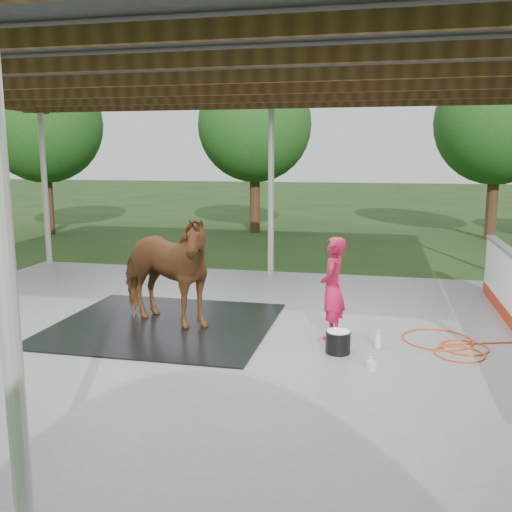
# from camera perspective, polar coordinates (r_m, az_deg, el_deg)

# --- Properties ---
(ground) EXTENTS (100.00, 100.00, 0.00)m
(ground) POSITION_cam_1_polar(r_m,az_deg,el_deg) (8.81, -4.42, -8.32)
(ground) COLOR #1E3814
(concrete_slab) EXTENTS (12.00, 10.00, 0.05)m
(concrete_slab) POSITION_cam_1_polar(r_m,az_deg,el_deg) (8.81, -4.42, -8.16)
(concrete_slab) COLOR slate
(concrete_slab) RESTS_ON ground
(pavilion_structure) EXTENTS (12.60, 10.60, 4.05)m
(pavilion_structure) POSITION_cam_1_polar(r_m,az_deg,el_deg) (8.45, -4.80, 18.14)
(pavilion_structure) COLOR beige
(pavilion_structure) RESTS_ON ground
(tree_belt) EXTENTS (28.00, 28.00, 5.80)m
(tree_belt) POSITION_cam_1_polar(r_m,az_deg,el_deg) (9.21, -1.20, 16.39)
(tree_belt) COLOR #382314
(tree_belt) RESTS_ON ground
(rubber_mat) EXTENTS (3.45, 3.23, 0.03)m
(rubber_mat) POSITION_cam_1_polar(r_m,az_deg,el_deg) (9.44, -9.21, -6.77)
(rubber_mat) COLOR black
(rubber_mat) RESTS_ON concrete_slab
(horse) EXTENTS (2.33, 1.71, 1.79)m
(horse) POSITION_cam_1_polar(r_m,az_deg,el_deg) (9.22, -9.37, -1.36)
(horse) COLOR brown
(horse) RESTS_ON rubber_mat
(handler) EXTENTS (0.43, 0.60, 1.54)m
(handler) POSITION_cam_1_polar(r_m,az_deg,el_deg) (8.61, 7.66, -3.17)
(handler) COLOR #C81543
(handler) RESTS_ON concrete_slab
(wash_bucket) EXTENTS (0.35, 0.35, 0.32)m
(wash_bucket) POSITION_cam_1_polar(r_m,az_deg,el_deg) (8.11, 8.20, -8.46)
(wash_bucket) COLOR black
(wash_bucket) RESTS_ON concrete_slab
(soap_bottle_a) EXTENTS (0.15, 0.15, 0.27)m
(soap_bottle_a) POSITION_cam_1_polar(r_m,az_deg,el_deg) (8.40, 12.10, -8.13)
(soap_bottle_a) COLOR silver
(soap_bottle_a) RESTS_ON concrete_slab
(soap_bottle_b) EXTENTS (0.13, 0.13, 0.20)m
(soap_bottle_b) POSITION_cam_1_polar(r_m,az_deg,el_deg) (7.55, 11.45, -10.51)
(soap_bottle_b) COLOR #338CD8
(soap_bottle_b) RESTS_ON concrete_slab
(hose_coil) EXTENTS (1.76, 1.46, 0.02)m
(hose_coil) POSITION_cam_1_polar(r_m,az_deg,el_deg) (8.84, 18.71, -8.36)
(hose_coil) COLOR #C63F0E
(hose_coil) RESTS_ON concrete_slab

